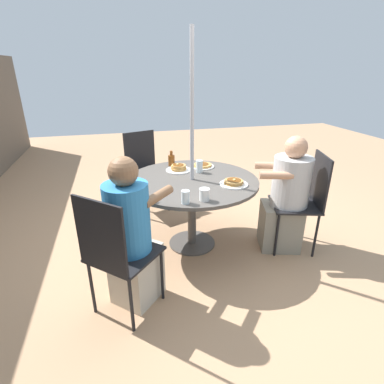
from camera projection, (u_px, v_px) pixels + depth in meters
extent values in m
plane|color=tan|center=(192.00, 243.00, 3.16)|extent=(12.00, 12.00, 0.00)
cylinder|color=#4C4742|center=(192.00, 243.00, 3.16)|extent=(0.48, 0.48, 0.01)
cylinder|color=#4C4742|center=(192.00, 214.00, 3.03)|extent=(0.08, 0.08, 0.69)
cylinder|color=#4C4742|center=(192.00, 181.00, 2.89)|extent=(1.28, 1.28, 0.03)
cylinder|color=#ADADB2|center=(192.00, 149.00, 2.77)|extent=(0.04, 0.04, 2.04)
cylinder|color=black|center=(169.00, 194.00, 3.80)|extent=(0.02, 0.02, 0.46)
cylinder|color=black|center=(142.00, 200.00, 3.62)|extent=(0.02, 0.02, 0.46)
cylinder|color=black|center=(155.00, 185.00, 4.09)|extent=(0.02, 0.02, 0.46)
cylinder|color=black|center=(130.00, 191.00, 3.90)|extent=(0.02, 0.02, 0.46)
cube|color=black|center=(148.00, 175.00, 3.76)|extent=(0.55, 0.55, 0.02)
cube|color=black|center=(140.00, 151.00, 3.82)|extent=(0.15, 0.40, 0.50)
cylinder|color=black|center=(125.00, 261.00, 2.49)|extent=(0.02, 0.02, 0.46)
cylinder|color=black|center=(162.00, 274.00, 2.33)|extent=(0.02, 0.02, 0.46)
cylinder|color=black|center=(92.00, 287.00, 2.19)|extent=(0.02, 0.02, 0.46)
cylinder|color=black|center=(131.00, 305.00, 2.03)|extent=(0.02, 0.02, 0.46)
cube|color=black|center=(125.00, 254.00, 2.17)|extent=(0.61, 0.61, 0.02)
cube|color=black|center=(100.00, 236.00, 1.90)|extent=(0.29, 0.31, 0.50)
cube|color=beige|center=(137.00, 273.00, 2.35)|extent=(0.45, 0.45, 0.46)
cylinder|color=teal|center=(128.00, 219.00, 2.12)|extent=(0.32, 0.32, 0.53)
sphere|color=brown|center=(123.00, 171.00, 1.98)|extent=(0.20, 0.20, 0.20)
cylinder|color=brown|center=(130.00, 190.00, 2.28)|extent=(0.28, 0.27, 0.07)
cylinder|color=brown|center=(158.00, 196.00, 2.17)|extent=(0.28, 0.27, 0.07)
cylinder|color=black|center=(277.00, 235.00, 2.87)|extent=(0.02, 0.02, 0.46)
cylinder|color=black|center=(269.00, 217.00, 3.21)|extent=(0.02, 0.02, 0.46)
cylinder|color=black|center=(316.00, 236.00, 2.86)|extent=(0.02, 0.02, 0.46)
cylinder|color=black|center=(304.00, 218.00, 3.20)|extent=(0.02, 0.02, 0.46)
cube|color=black|center=(294.00, 205.00, 2.94)|extent=(0.54, 0.54, 0.02)
cube|color=black|center=(320.00, 180.00, 2.83)|extent=(0.40, 0.14, 0.50)
cube|color=gray|center=(280.00, 226.00, 3.04)|extent=(0.44, 0.46, 0.46)
cylinder|color=#B2B2B2|center=(291.00, 182.00, 2.85)|extent=(0.36, 0.36, 0.49)
sphere|color=tan|center=(296.00, 147.00, 2.72)|extent=(0.21, 0.21, 0.21)
cylinder|color=tan|center=(276.00, 175.00, 2.68)|extent=(0.15, 0.31, 0.07)
cylinder|color=tan|center=(270.00, 166.00, 2.95)|extent=(0.15, 0.31, 0.07)
cylinder|color=white|center=(202.00, 166.00, 3.24)|extent=(0.26, 0.26, 0.01)
cylinder|color=#BC8947|center=(202.00, 166.00, 3.23)|extent=(0.20, 0.20, 0.01)
cylinder|color=#BC8947|center=(203.00, 165.00, 3.23)|extent=(0.19, 0.19, 0.01)
ellipsoid|color=brown|center=(202.00, 164.00, 3.23)|extent=(0.15, 0.14, 0.00)
cube|color=#F4E084|center=(202.00, 163.00, 3.22)|extent=(0.02, 0.02, 0.01)
cylinder|color=white|center=(178.00, 170.00, 3.12)|extent=(0.26, 0.26, 0.01)
cylinder|color=#BC8947|center=(179.00, 169.00, 3.12)|extent=(0.16, 0.16, 0.01)
cylinder|color=#BC8947|center=(178.00, 168.00, 3.11)|extent=(0.15, 0.15, 0.01)
cylinder|color=#BC8947|center=(178.00, 167.00, 3.11)|extent=(0.16, 0.16, 0.01)
cylinder|color=#BC8947|center=(179.00, 165.00, 3.10)|extent=(0.15, 0.15, 0.01)
ellipsoid|color=brown|center=(178.00, 165.00, 3.10)|extent=(0.12, 0.11, 0.00)
cube|color=#F4E084|center=(178.00, 164.00, 3.10)|extent=(0.03, 0.03, 0.01)
cylinder|color=white|center=(234.00, 184.00, 2.75)|extent=(0.26, 0.26, 0.01)
cylinder|color=#BC8947|center=(233.00, 183.00, 2.75)|extent=(0.17, 0.17, 0.01)
cylinder|color=#BC8947|center=(234.00, 182.00, 2.74)|extent=(0.17, 0.17, 0.01)
cylinder|color=#BC8947|center=(234.00, 181.00, 2.73)|extent=(0.17, 0.17, 0.01)
ellipsoid|color=brown|center=(234.00, 180.00, 2.73)|extent=(0.14, 0.13, 0.00)
cube|color=#F4E084|center=(234.00, 180.00, 2.72)|extent=(0.03, 0.03, 0.01)
cylinder|color=brown|center=(171.00, 160.00, 3.27)|extent=(0.07, 0.07, 0.12)
cylinder|color=brown|center=(171.00, 153.00, 3.23)|extent=(0.03, 0.03, 0.05)
torus|color=brown|center=(171.00, 158.00, 3.29)|extent=(0.05, 0.01, 0.05)
cylinder|color=white|center=(204.00, 195.00, 2.41)|extent=(0.08, 0.08, 0.09)
cylinder|color=white|center=(205.00, 189.00, 2.39)|extent=(0.09, 0.09, 0.01)
cylinder|color=silver|center=(199.00, 166.00, 3.05)|extent=(0.07, 0.07, 0.13)
cylinder|color=silver|center=(185.00, 197.00, 2.36)|extent=(0.07, 0.07, 0.11)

